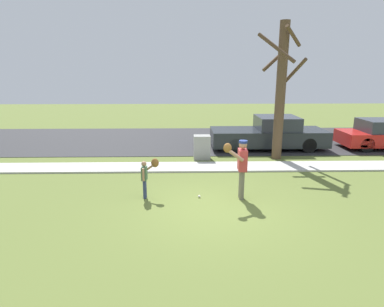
% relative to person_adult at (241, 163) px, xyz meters
% --- Properties ---
extents(ground_plane, '(48.00, 48.00, 0.00)m').
position_rel_person_adult_xyz_m(ground_plane, '(-0.75, 2.92, -1.05)').
color(ground_plane, olive).
extents(sidewalk_strip, '(36.00, 1.20, 0.06)m').
position_rel_person_adult_xyz_m(sidewalk_strip, '(-0.75, 3.02, -1.02)').
color(sidewalk_strip, beige).
rests_on(sidewalk_strip, ground).
extents(road_surface, '(36.00, 6.80, 0.02)m').
position_rel_person_adult_xyz_m(road_surface, '(-0.75, 8.02, -1.04)').
color(road_surface, '#2D2D30').
rests_on(road_surface, ground).
extents(person_adult, '(0.69, 0.60, 1.68)m').
position_rel_person_adult_xyz_m(person_adult, '(0.00, 0.00, 0.00)').
color(person_adult, '#6B6656').
rests_on(person_adult, ground).
extents(person_child, '(0.48, 0.42, 1.12)m').
position_rel_person_adult_xyz_m(person_child, '(-2.61, 0.14, -0.33)').
color(person_child, navy).
rests_on(person_child, ground).
extents(baseball, '(0.07, 0.07, 0.07)m').
position_rel_person_adult_xyz_m(baseball, '(-1.14, 0.09, -1.01)').
color(baseball, white).
rests_on(baseball, ground).
extents(utility_cabinet, '(0.67, 0.51, 0.98)m').
position_rel_person_adult_xyz_m(utility_cabinet, '(-0.85, 4.24, -0.56)').
color(utility_cabinet, gray).
rests_on(utility_cabinet, ground).
extents(street_tree_near, '(1.85, 1.88, 5.35)m').
position_rel_person_adult_xyz_m(street_tree_near, '(2.24, 4.28, 1.79)').
color(street_tree_near, brown).
rests_on(street_tree_near, ground).
extents(parked_pickup_dark, '(5.20, 1.95, 1.48)m').
position_rel_person_adult_xyz_m(parked_pickup_dark, '(2.37, 6.03, -0.38)').
color(parked_pickup_dark, '#23282D').
rests_on(parked_pickup_dark, road_surface).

